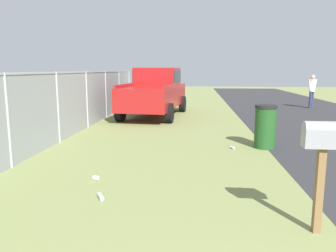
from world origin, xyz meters
The scene contains 8 objects.
mailbox centered at (3.82, -0.92, 1.12)m, with size 0.22×0.47×1.41m.
pickup_truck centered at (14.16, 2.38, 1.10)m, with size 5.38×2.64×2.09m.
trash_bin centered at (8.35, -1.19, 0.56)m, with size 0.56×0.56×1.12m.
pedestrian centered at (17.73, -5.46, 1.01)m, with size 0.30×0.52×1.74m.
fence_section centered at (9.78, 4.40, 1.05)m, with size 17.13×0.07×1.96m.
litter_can_near_hydrant centered at (8.17, -0.35, 0.03)m, with size 0.07×0.07×0.12m, color silver.
litter_bottle_by_mailbox centered at (4.65, 2.08, 0.04)m, with size 0.07×0.07×0.22m, color #B2D8BF.
litter_cup_far_scatter centered at (5.50, 2.41, 0.04)m, with size 0.08×0.08×0.10m, color white.
Camera 1 is at (-0.16, 0.59, 2.01)m, focal length 35.16 mm.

